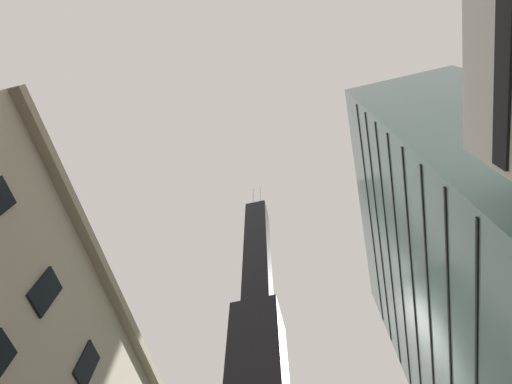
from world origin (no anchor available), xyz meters
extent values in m
cube|color=black|center=(-10.95, 3.00, 16.60)|extent=(0.14, 1.40, 2.20)
cube|color=black|center=(-10.95, 8.00, 16.60)|extent=(0.14, 1.40, 2.20)
cube|color=black|center=(-20.61, 93.62, 157.28)|extent=(10.96, 10.96, 85.01)
cylinder|color=silver|center=(-22.80, 93.62, 214.67)|extent=(1.20, 1.20, 29.77)
cylinder|color=silver|center=(-18.42, 93.62, 214.67)|extent=(1.20, 1.20, 29.77)
cube|color=black|center=(10.95, -2.79, 18.00)|extent=(0.16, 9.62, 1.10)
cube|color=black|center=(10.96, 22.65, 24.00)|extent=(0.12, 33.73, 0.24)
cube|color=black|center=(10.96, 22.65, 28.00)|extent=(0.12, 33.73, 0.24)
cube|color=black|center=(10.96, 22.65, 32.00)|extent=(0.12, 33.73, 0.24)
cube|color=black|center=(10.96, 22.65, 36.00)|extent=(0.12, 33.73, 0.24)
cube|color=black|center=(10.96, 22.65, 40.00)|extent=(0.12, 33.73, 0.24)
cube|color=black|center=(10.96, 22.65, 44.00)|extent=(0.12, 33.73, 0.24)
cube|color=black|center=(10.96, 22.65, 48.00)|extent=(0.12, 33.73, 0.24)
camera|label=1|loc=(1.65, -6.67, 1.38)|focal=27.74mm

